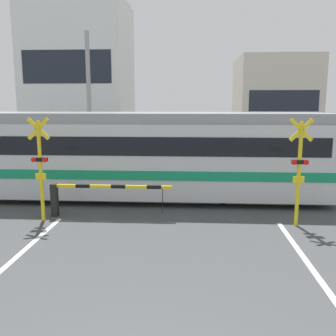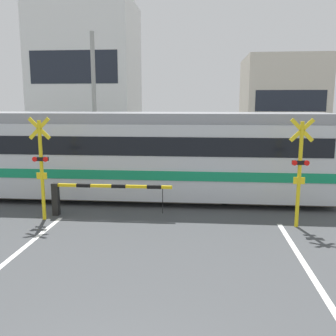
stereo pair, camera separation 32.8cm
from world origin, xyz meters
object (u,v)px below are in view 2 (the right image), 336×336
object	(u,v)px
pedestrian	(203,155)
crossing_barrier_near	(86,193)
commuter_train	(61,152)
crossing_signal_left	(41,164)
crossing_barrier_far	(237,166)
crossing_signal_right	(300,168)

from	to	relation	value
pedestrian	crossing_barrier_near	bearing A→B (deg)	-114.06
commuter_train	crossing_signal_left	bearing A→B (deg)	-80.00
crossing_signal_left	crossing_barrier_near	bearing A→B (deg)	21.16
commuter_train	crossing_barrier_near	bearing A→B (deg)	-55.38
commuter_train	pedestrian	xyz separation A→B (m)	(5.47, 5.82, -0.84)
crossing_barrier_far	pedestrian	size ratio (longest dim) A/B	2.48
crossing_signal_left	pedestrian	distance (m)	10.14
commuter_train	crossing_signal_left	size ratio (longest dim) A/B	6.35
crossing_barrier_near	crossing_signal_right	xyz separation A→B (m)	(6.43, -0.47, 0.98)
crossing_signal_left	pedestrian	bearing A→B (deg)	60.73
crossing_signal_left	crossing_signal_right	world-z (taller)	same
crossing_barrier_far	crossing_signal_right	world-z (taller)	crossing_signal_right
crossing_barrier_near	commuter_train	bearing A→B (deg)	124.62
commuter_train	pedestrian	size ratio (longest dim) A/B	12.92
crossing_barrier_far	commuter_train	bearing A→B (deg)	-157.07
crossing_signal_right	pedestrian	bearing A→B (deg)	107.08
commuter_train	crossing_barrier_far	distance (m)	7.62
crossing_barrier_far	crossing_signal_left	bearing A→B (deg)	-137.31
commuter_train	crossing_signal_left	world-z (taller)	commuter_train
crossing_signal_right	crossing_signal_left	bearing A→B (deg)	180.00
pedestrian	commuter_train	bearing A→B (deg)	-133.19
crossing_signal_left	commuter_train	bearing A→B (deg)	100.00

